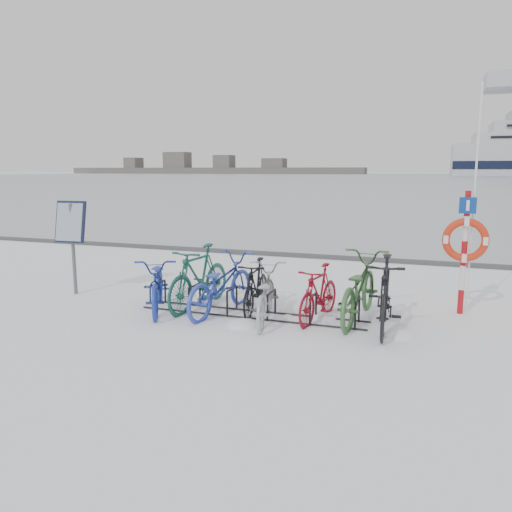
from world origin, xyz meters
TOP-DOWN VIEW (x-y plane):
  - ground at (0.00, 0.00)m, footprint 900.00×900.00m
  - ice_sheet at (0.00, 155.00)m, footprint 400.00×298.00m
  - quay_edge at (0.00, 5.90)m, footprint 400.00×0.25m
  - bike_rack at (0.00, 0.00)m, footprint 4.00×0.48m
  - info_board at (-3.87, 0.23)m, footprint 0.64×0.28m
  - lifebuoy_station at (3.40, 1.25)m, footprint 0.75×0.22m
  - shoreline at (-122.02, 260.00)m, footprint 180.00×12.00m
  - bike_0 at (-1.70, -0.19)m, footprint 1.49×2.06m
  - bike_1 at (-1.08, 0.20)m, footprint 0.78×2.00m
  - bike_2 at (-0.58, 0.03)m, footprint 1.02×2.11m
  - bike_3 at (-0.00, 0.25)m, footprint 0.58×1.64m
  - bike_4 at (0.30, -0.19)m, footprint 0.98×1.91m
  - bike_5 at (1.14, 0.15)m, footprint 0.72×1.65m
  - bike_6 at (1.75, 0.39)m, footprint 0.95×2.24m
  - bike_7 at (2.22, 0.01)m, footprint 0.65×2.00m
  - snow_drifts at (0.72, -0.05)m, footprint 4.00×1.52m

SIDE VIEW (x-z plane):
  - ground at x=0.00m, z-range 0.00..0.00m
  - snow_drifts at x=0.72m, z-range -0.09..0.09m
  - ice_sheet at x=0.00m, z-range 0.00..0.02m
  - quay_edge at x=0.00m, z-range 0.00..0.10m
  - bike_rack at x=0.00m, z-range -0.05..0.41m
  - bike_4 at x=0.30m, z-range 0.00..0.96m
  - bike_5 at x=1.14m, z-range 0.00..0.96m
  - bike_3 at x=0.00m, z-range 0.00..0.97m
  - bike_0 at x=-1.70m, z-range 0.00..1.03m
  - bike_2 at x=-0.58m, z-range 0.00..1.06m
  - bike_6 at x=1.75m, z-range 0.00..1.14m
  - bike_1 at x=-1.08m, z-range 0.00..1.17m
  - bike_7 at x=2.22m, z-range 0.00..1.18m
  - lifebuoy_station at x=3.40m, z-range -0.64..3.24m
  - info_board at x=-3.87m, z-range 0.41..2.29m
  - shoreline at x=-122.02m, z-range -1.96..7.54m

